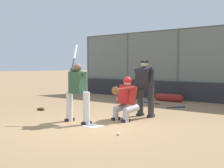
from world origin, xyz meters
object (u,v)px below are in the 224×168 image
catcher_behind_plate (125,98)px  spare_bat_by_padding (150,103)px  equipment_bag_dugout_side (169,98)px  fielding_glove_on_dirt (41,109)px  batter_at_plate (78,91)px  umpire_home (145,86)px  spare_bat_near_backstop (178,107)px  baseball_loose (118,134)px

catcher_behind_plate → spare_bat_by_padding: bearing=-56.2°
equipment_bag_dugout_side → fielding_glove_on_dirt: bearing=70.1°
batter_at_plate → equipment_bag_dugout_side: bearing=-79.3°
umpire_home → equipment_bag_dugout_side: umpire_home is taller
batter_at_plate → catcher_behind_plate: (-0.78, -1.14, -0.23)m
batter_at_plate → catcher_behind_plate: size_ratio=1.73×
catcher_behind_plate → equipment_bag_dugout_side: bearing=-63.6°
spare_bat_by_padding → batter_at_plate: bearing=113.1°
batter_at_plate → fielding_glove_on_dirt: batter_at_plate is taller
catcher_behind_plate → fielding_glove_on_dirt: 3.59m
batter_at_plate → equipment_bag_dugout_side: batter_at_plate is taller
batter_at_plate → spare_bat_by_padding: size_ratio=2.42×
spare_bat_by_padding → equipment_bag_dugout_side: equipment_bag_dugout_side is taller
umpire_home → spare_bat_near_backstop: (0.21, -2.49, -0.91)m
fielding_glove_on_dirt → baseball_loose: bearing=164.4°
batter_at_plate → fielding_glove_on_dirt: (2.74, -0.79, -0.84)m
spare_bat_by_padding → catcher_behind_plate: bearing=126.6°
fielding_glove_on_dirt → equipment_bag_dugout_side: bearing=-109.9°
catcher_behind_plate → fielding_glove_on_dirt: size_ratio=4.48×
umpire_home → equipment_bag_dugout_side: 4.52m
spare_bat_by_padding → equipment_bag_dugout_side: 1.26m
spare_bat_by_padding → baseball_loose: bearing=129.5°
spare_bat_near_backstop → spare_bat_by_padding: same height
batter_at_plate → spare_bat_near_backstop: (-0.61, -4.54, -0.86)m
fielding_glove_on_dirt → baseball_loose: 4.79m
catcher_behind_plate → baseball_loose: bearing=133.0°
umpire_home → spare_bat_by_padding: (1.78, -2.92, -0.91)m
catcher_behind_plate → fielding_glove_on_dirt: (3.52, 0.35, -0.61)m
umpire_home → fielding_glove_on_dirt: umpire_home is taller
batter_at_plate → umpire_home: bearing=-108.3°
spare_bat_by_padding → fielding_glove_on_dirt: bearing=79.1°
catcher_behind_plate → equipment_bag_dugout_side: size_ratio=0.90×
umpire_home → spare_bat_by_padding: 3.54m
batter_at_plate → spare_bat_near_backstop: 4.66m
spare_bat_near_backstop → spare_bat_by_padding: 1.63m
umpire_home → catcher_behind_plate: bearing=89.2°
fielding_glove_on_dirt → equipment_bag_dugout_side: (-1.96, -5.41, 0.12)m
batter_at_plate → spare_bat_by_padding: batter_at_plate is taller
batter_at_plate → baseball_loose: size_ratio=29.56×
spare_bat_near_backstop → equipment_bag_dugout_side: (1.39, -1.66, 0.13)m
fielding_glove_on_dirt → baseball_loose: fielding_glove_on_dirt is taller
spare_bat_near_backstop → spare_bat_by_padding: size_ratio=0.90×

